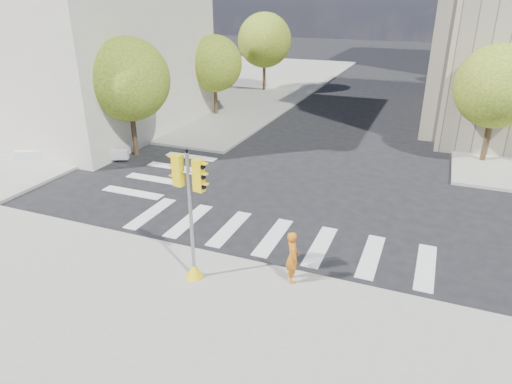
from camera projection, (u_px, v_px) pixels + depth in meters
ground at (292, 216)px, 18.68m from camera, size 160.00×160.00×0.00m
sidewalk_far_left at (186, 80)px, 47.64m from camera, size 28.00×40.00×0.15m
classical_building at (41, 26)px, 29.80m from camera, size 19.00×15.00×12.70m
tree_lw_near at (128, 80)px, 24.02m from camera, size 4.40×4.40×6.41m
tree_lw_mid at (214, 64)px, 32.70m from camera, size 4.00×4.00×5.77m
tree_lw_far at (264, 40)px, 40.89m from camera, size 4.80×4.80×6.95m
tree_re_near at (497, 87)px, 22.99m from camera, size 4.20×4.20×6.16m
tree_re_mid at (486, 54)px, 33.07m from camera, size 4.60×4.60×6.66m
tree_re_far at (478, 45)px, 43.47m from camera, size 4.00×4.00×5.88m
lamp_near at (504, 66)px, 26.01m from camera, size 0.35×0.18×8.11m
lamp_far at (489, 43)px, 37.91m from camera, size 0.35×0.18×8.11m
traffic_signal at (192, 227)px, 13.66m from camera, size 1.08×0.56×4.22m
photographer at (293, 257)px, 13.88m from camera, size 0.65×0.73×1.69m
planter_wall at (72, 155)px, 24.50m from camera, size 5.66×2.78×0.50m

